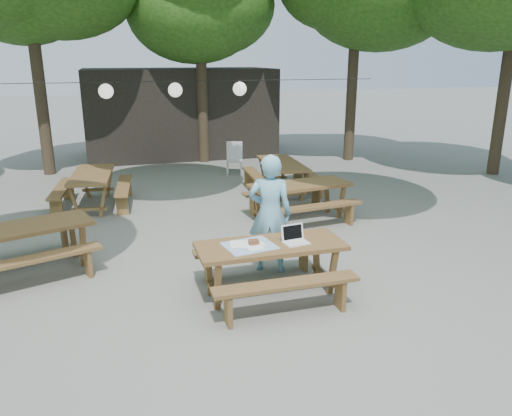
{
  "coord_description": "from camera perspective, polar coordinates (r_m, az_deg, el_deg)",
  "views": [
    {
      "loc": [
        -1.8,
        -6.32,
        3.17
      ],
      "look_at": [
        0.16,
        0.36,
        1.05
      ],
      "focal_mm": 35.0,
      "sensor_mm": 36.0,
      "label": 1
    }
  ],
  "objects": [
    {
      "name": "picnic_table_nw",
      "position": [
        8.31,
        -25.02,
        -4.29
      ],
      "size": [
        2.31,
        2.1,
        0.75
      ],
      "rotation": [
        0.0,
        0.0,
        0.33
      ],
      "color": "#4D321B",
      "rests_on": "ground"
    },
    {
      "name": "picnic_table_far_e",
      "position": [
        12.06,
        3.0,
        3.57
      ],
      "size": [
        1.68,
        2.04,
        0.75
      ],
      "rotation": [
        0.0,
        0.0,
        1.52
      ],
      "color": "#4D321B",
      "rests_on": "ground"
    },
    {
      "name": "picnic_table_ne",
      "position": [
        10.05,
        5.02,
        0.79
      ],
      "size": [
        2.08,
        1.79,
        0.75
      ],
      "rotation": [
        0.0,
        0.0,
        0.12
      ],
      "color": "#4D321B",
      "rests_on": "ground"
    },
    {
      "name": "ground",
      "position": [
        7.3,
        -0.43,
        -8.83
      ],
      "size": [
        80.0,
        80.0,
        0.0
      ],
      "primitive_type": "plane",
      "color": "#61615C",
      "rests_on": "ground"
    },
    {
      "name": "plastic_chair",
      "position": [
        13.98,
        -2.49,
        4.89
      ],
      "size": [
        0.55,
        0.55,
        0.9
      ],
      "rotation": [
        0.0,
        0.0,
        -0.29
      ],
      "color": "silver",
      "rests_on": "ground"
    },
    {
      "name": "picnic_table_far_w",
      "position": [
        11.46,
        -18.12,
        2.02
      ],
      "size": [
        1.75,
        2.07,
        0.75
      ],
      "rotation": [
        0.0,
        0.0,
        1.48
      ],
      "color": "#4D321B",
      "rests_on": "ground"
    },
    {
      "name": "woman",
      "position": [
        7.5,
        1.6,
        -0.64
      ],
      "size": [
        0.77,
        0.65,
        1.81
      ],
      "primitive_type": "imported",
      "rotation": [
        0.0,
        0.0,
        2.76
      ],
      "color": "#74B4D4",
      "rests_on": "ground"
    },
    {
      "name": "pavilion",
      "position": [
        17.07,
        -8.71,
        10.79
      ],
      "size": [
        6.0,
        3.0,
        2.8
      ],
      "primitive_type": "cube",
      "color": "black",
      "rests_on": "ground"
    },
    {
      "name": "tabletop_clutter",
      "position": [
        6.67,
        -0.67,
        -4.24
      ],
      "size": [
        0.73,
        0.65,
        0.08
      ],
      "color": "#3878C1",
      "rests_on": "main_picnic_table"
    },
    {
      "name": "paper_lanterns",
      "position": [
        12.45,
        -9.15,
        13.19
      ],
      "size": [
        9.0,
        0.34,
        0.38
      ],
      "color": "black",
      "rests_on": "ground"
    },
    {
      "name": "main_picnic_table",
      "position": [
        6.89,
        1.66,
        -6.92
      ],
      "size": [
        2.0,
        1.58,
        0.75
      ],
      "color": "#4D321B",
      "rests_on": "ground"
    },
    {
      "name": "laptop",
      "position": [
        6.79,
        4.42,
        -3.44
      ],
      "size": [
        0.36,
        0.3,
        0.24
      ],
      "rotation": [
        0.0,
        0.0,
        0.13
      ],
      "color": "white",
      "rests_on": "main_picnic_table"
    }
  ]
}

